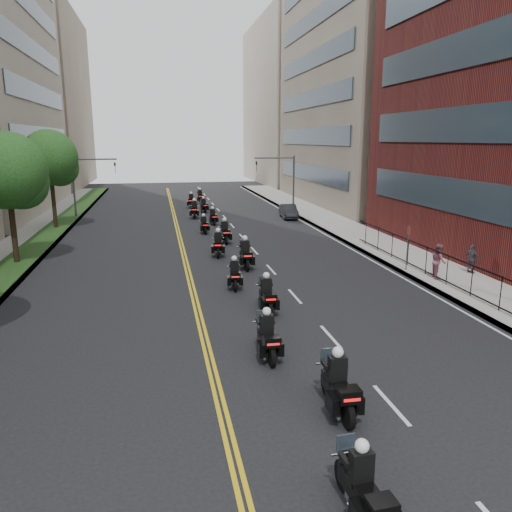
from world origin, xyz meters
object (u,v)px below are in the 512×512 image
(motorcycle_6, at_px, (218,245))
(motorcycle_2, at_px, (267,338))
(motorcycle_8, at_px, (204,225))
(pedestrian_c, at_px, (472,259))
(motorcycle_4, at_px, (235,275))
(motorcycle_10, at_px, (194,210))
(parked_sedan, at_px, (289,211))
(motorcycle_11, at_px, (204,206))
(motorcycle_0, at_px, (363,490))
(motorcycle_9, at_px, (213,217))
(motorcycle_7, at_px, (225,233))
(motorcycle_5, at_px, (245,255))
(motorcycle_13, at_px, (200,197))
(motorcycle_3, at_px, (267,297))
(motorcycle_12, at_px, (191,201))
(motorcycle_1, at_px, (338,388))
(pedestrian_b, at_px, (438,261))

(motorcycle_6, bearing_deg, motorcycle_2, -83.07)
(motorcycle_8, distance_m, pedestrian_c, 20.08)
(motorcycle_4, xyz_separation_m, motorcycle_10, (-0.26, 22.95, 0.09))
(parked_sedan, bearing_deg, motorcycle_4, -106.04)
(motorcycle_2, relative_size, motorcycle_11, 1.08)
(motorcycle_0, xyz_separation_m, motorcycle_9, (0.98, 34.87, -0.04))
(motorcycle_7, xyz_separation_m, motorcycle_8, (-1.12, 4.00, -0.10))
(motorcycle_5, distance_m, motorcycle_11, 22.79)
(parked_sedan, bearing_deg, pedestrian_c, -72.71)
(motorcycle_5, bearing_deg, motorcycle_2, -94.10)
(motorcycle_9, bearing_deg, parked_sedan, 13.18)
(motorcycle_11, bearing_deg, motorcycle_10, -115.68)
(parked_sedan, bearing_deg, motorcycle_5, -106.82)
(motorcycle_0, xyz_separation_m, motorcycle_13, (1.17, 49.94, 0.03))
(pedestrian_c, bearing_deg, motorcycle_10, 11.78)
(motorcycle_4, height_order, motorcycle_7, motorcycle_7)
(motorcycle_0, distance_m, motorcycle_2, 7.60)
(motorcycle_0, relative_size, motorcycle_9, 1.07)
(motorcycle_3, height_order, motorcycle_4, motorcycle_3)
(motorcycle_8, xyz_separation_m, motorcycle_11, (1.04, 11.46, 0.03))
(motorcycle_0, xyz_separation_m, motorcycle_6, (-0.01, 22.90, 0.04))
(motorcycle_4, bearing_deg, motorcycle_13, 93.53)
(motorcycle_8, xyz_separation_m, motorcycle_13, (1.33, 19.02, 0.08))
(motorcycle_10, height_order, motorcycle_12, motorcycle_10)
(motorcycle_1, relative_size, motorcycle_2, 1.06)
(motorcycle_4, height_order, motorcycle_11, motorcycle_11)
(pedestrian_b, bearing_deg, motorcycle_4, 100.10)
(motorcycle_3, distance_m, pedestrian_c, 12.57)
(motorcycle_10, height_order, pedestrian_b, pedestrian_b)
(motorcycle_8, bearing_deg, pedestrian_c, -52.61)
(motorcycle_5, bearing_deg, motorcycle_6, 111.49)
(motorcycle_2, relative_size, parked_sedan, 0.61)
(motorcycle_3, height_order, pedestrian_c, motorcycle_3)
(motorcycle_6, distance_m, motorcycle_7, 4.13)
(motorcycle_3, xyz_separation_m, parked_sedan, (7.55, 25.02, -0.04))
(motorcycle_5, height_order, motorcycle_12, motorcycle_5)
(motorcycle_8, xyz_separation_m, pedestrian_c, (12.97, -15.33, 0.32))
(motorcycle_12, bearing_deg, motorcycle_7, -79.83)
(parked_sedan, bearing_deg, motorcycle_7, -120.47)
(motorcycle_2, bearing_deg, motorcycle_6, 90.25)
(motorcycle_8, distance_m, motorcycle_10, 7.87)
(motorcycle_7, height_order, motorcycle_12, motorcycle_7)
(motorcycle_13, bearing_deg, pedestrian_b, -75.98)
(motorcycle_9, bearing_deg, motorcycle_12, 92.05)
(motorcycle_10, relative_size, pedestrian_c, 1.59)
(parked_sedan, distance_m, pedestrian_c, 21.95)
(motorcycle_1, distance_m, motorcycle_2, 3.94)
(pedestrian_b, bearing_deg, motorcycle_11, 33.77)
(motorcycle_9, height_order, pedestrian_b, pedestrian_b)
(motorcycle_8, bearing_deg, pedestrian_b, -58.93)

